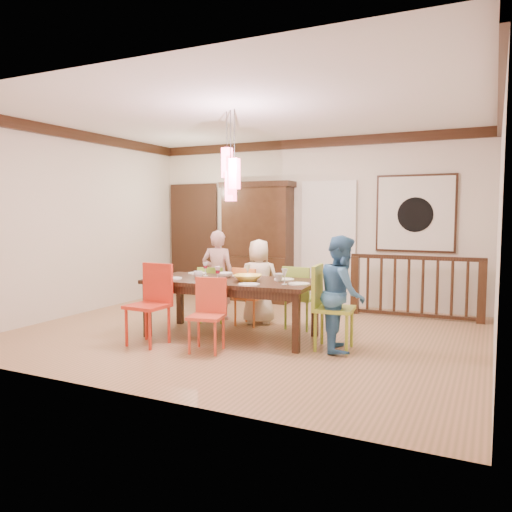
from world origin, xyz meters
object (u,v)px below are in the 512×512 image
at_px(person_end_right, 342,293).
at_px(chair_end_right, 334,302).
at_px(chair_far_left, 213,290).
at_px(china_hutch, 257,241).
at_px(balustrade, 416,286).
at_px(person_far_left, 218,275).
at_px(person_far_mid, 259,282).
at_px(dining_table, 231,286).

bearing_deg(person_end_right, chair_end_right, 75.85).
bearing_deg(chair_far_left, china_hutch, -101.98).
relative_size(balustrade, person_far_left, 1.47).
bearing_deg(balustrade, person_far_left, -155.90).
bearing_deg(chair_end_right, china_hutch, 35.23).
bearing_deg(chair_far_left, person_far_left, -98.29).
relative_size(chair_end_right, person_far_mid, 0.81).
height_order(person_far_left, person_far_mid, person_far_left).
bearing_deg(person_far_left, person_end_right, 144.33).
xyz_separation_m(chair_far_left, person_far_mid, (0.67, 0.19, 0.14)).
xyz_separation_m(chair_end_right, balustrade, (0.61, 2.24, -0.07)).
bearing_deg(dining_table, china_hutch, 104.46).
bearing_deg(chair_end_right, chair_far_left, 65.99).
bearing_deg(balustrade, dining_table, -134.22).
bearing_deg(chair_end_right, dining_table, 83.97).
bearing_deg(person_far_left, chair_far_left, 85.38).
height_order(chair_end_right, balustrade, chair_end_right).
distance_m(chair_far_left, balustrade, 3.09).
bearing_deg(china_hutch, chair_end_right, -49.13).
bearing_deg(chair_far_left, dining_table, 117.75).
distance_m(dining_table, china_hutch, 2.74).
xyz_separation_m(chair_far_left, person_far_left, (-0.03, 0.21, 0.20)).
bearing_deg(chair_end_right, person_far_mid, 52.35).
xyz_separation_m(dining_table, person_far_mid, (-0.01, 0.86, -0.05)).
bearing_deg(person_far_left, dining_table, 115.15).
distance_m(balustrade, person_far_left, 3.02).
height_order(dining_table, person_end_right, person_end_right).
relative_size(chair_far_left, person_end_right, 0.61).
relative_size(dining_table, person_end_right, 1.66).
bearing_deg(dining_table, balustrade, 44.28).
distance_m(person_far_mid, person_end_right, 1.71).
height_order(balustrade, person_end_right, person_end_right).
distance_m(person_far_left, person_end_right, 2.35).
xyz_separation_m(dining_table, person_far_left, (-0.71, 0.88, 0.01)).
bearing_deg(dining_table, chair_end_right, -4.26).
bearing_deg(person_far_left, person_far_mid, 164.58).
height_order(dining_table, chair_end_right, chair_end_right).
bearing_deg(balustrade, person_far_mid, -148.03).
relative_size(dining_table, person_far_left, 1.66).
xyz_separation_m(chair_far_left, chair_end_right, (2.06, -0.68, 0.10)).
xyz_separation_m(dining_table, chair_far_left, (-0.67, 0.67, -0.20)).
bearing_deg(china_hutch, person_far_left, -85.13).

